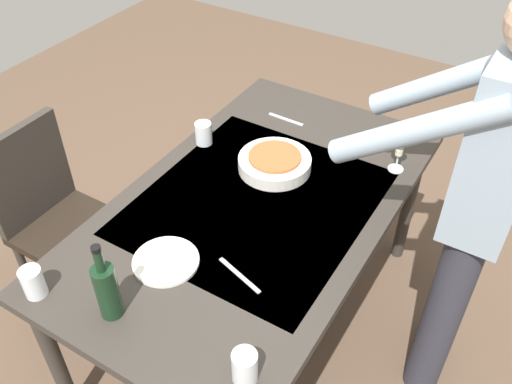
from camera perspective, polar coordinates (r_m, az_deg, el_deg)
The scene contains 13 objects.
ground_plane at distance 2.71m, azimuth 0.00°, elevation -13.04°, with size 6.00×6.00×0.00m, color brown.
dining_table at distance 2.19m, azimuth 0.00°, elevation -2.37°, with size 1.67×0.97×0.76m.
chair_near at distance 2.60m, azimuth -20.09°, elevation -1.80°, with size 0.40×0.40×0.91m.
person_server at distance 1.99m, azimuth 21.86°, elevation -0.58°, with size 0.42×0.61×1.69m.
wine_bottle at distance 1.76m, azimuth -15.00°, elevation -9.62°, with size 0.07×0.07×0.30m.
wine_glass_left at distance 2.31m, azimuth 14.48°, elevation 4.28°, with size 0.07×0.07×0.15m.
water_cup_near_left at distance 1.93m, azimuth -21.83°, elevation -8.57°, with size 0.07×0.07×0.11m, color silver.
water_cup_near_right at distance 2.43m, azimuth -5.39°, elevation 6.00°, with size 0.07×0.07×0.10m, color silver.
water_cup_far_left at distance 1.62m, azimuth -1.17°, elevation -17.43°, with size 0.07×0.07×0.11m, color silver.
serving_bowl_pasta at distance 2.29m, azimuth 1.92°, elevation 3.06°, with size 0.30×0.30×0.07m.
dinner_plate_near at distance 1.94m, azimuth -9.20°, elevation -7.01°, with size 0.23×0.23×0.01m, color white.
table_knife at distance 1.88m, azimuth -1.70°, elevation -8.50°, with size 0.01×0.20×0.01m, color silver.
table_fork at distance 2.60m, azimuth 3.08°, elevation 7.44°, with size 0.01×0.18×0.01m, color silver.
Camera 1 is at (1.37, 0.83, 2.18)m, focal length 39.11 mm.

